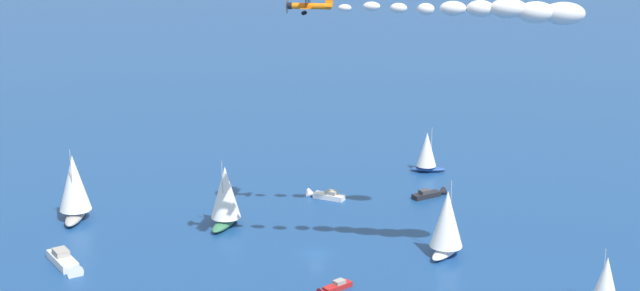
# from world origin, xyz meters

# --- Properties ---
(ground_plane) EXTENTS (2000.00, 2000.00, 0.00)m
(ground_plane) POSITION_xyz_m (0.00, 0.00, 0.00)
(ground_plane) COLOR navy
(motorboat_near_centre) EXTENTS (7.41, 2.69, 2.10)m
(motorboat_near_centre) POSITION_xyz_m (35.01, 9.07, 0.57)
(motorboat_near_centre) COLOR black
(motorboat_near_centre) RESTS_ON ground_plane
(sailboat_far_port) EXTENTS (9.53, 7.75, 12.45)m
(sailboat_far_port) POSITION_xyz_m (-4.73, 20.29, 5.68)
(sailboat_far_port) COLOR #33704C
(sailboat_far_port) RESTS_ON ground_plane
(motorboat_far_stbd) EXTENTS (3.53, 10.52, 3.00)m
(motorboat_far_stbd) POSITION_xyz_m (-35.02, 20.51, 0.81)
(motorboat_far_stbd) COLOR white
(motorboat_far_stbd) RESTS_ON ground_plane
(sailboat_offshore) EXTENTS (6.96, 6.46, 9.59)m
(sailboat_offshore) POSITION_xyz_m (45.47, 21.04, 4.38)
(sailboat_offshore) COLOR #23478C
(sailboat_offshore) RESTS_ON ground_plane
(sailboat_mid_cluster) EXTENTS (8.72, 10.11, 13.53)m
(sailboat_mid_cluster) POSITION_xyz_m (-24.40, 40.04, 6.18)
(sailboat_mid_cluster) COLOR #9E9993
(sailboat_mid_cluster) RESTS_ON ground_plane
(sailboat_outer_ring_a) EXTENTS (10.15, 6.90, 12.64)m
(sailboat_outer_ring_a) POSITION_xyz_m (16.66, -13.44, 5.77)
(sailboat_outer_ring_a) COLOR white
(sailboat_outer_ring_a) RESTS_ON ground_plane
(sailboat_outer_ring_b) EXTENTS (4.82, 6.70, 8.46)m
(sailboat_outer_ring_b) POSITION_xyz_m (21.75, -40.95, 3.86)
(sailboat_outer_ring_b) COLOR white
(sailboat_outer_ring_b) RESTS_ON ground_plane
(motorboat_outer_ring_c) EXTENTS (6.07, 1.80, 1.75)m
(motorboat_outer_ring_c) POSITION_xyz_m (-6.63, -12.75, 0.47)
(motorboat_outer_ring_c) COLOR #B21E1E
(motorboat_outer_ring_c) RESTS_ON ground_plane
(motorboat_outer_ring_d) EXTENTS (5.16, 7.65, 2.20)m
(motorboat_outer_ring_d) POSITION_xyz_m (18.18, 21.10, 0.59)
(motorboat_outer_ring_d) COLOR white
(motorboat_outer_ring_d) RESTS_ON ground_plane
(biplane_lead) EXTENTS (6.50, 6.53, 3.64)m
(biplane_lead) POSITION_xyz_m (-5.70, -5.36, 42.43)
(biplane_lead) COLOR orange
(smoke_trail_lead) EXTENTS (27.12, 26.54, 4.08)m
(smoke_trail_lead) POSITION_xyz_m (15.29, -26.20, 42.13)
(smoke_trail_lead) COLOR silver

